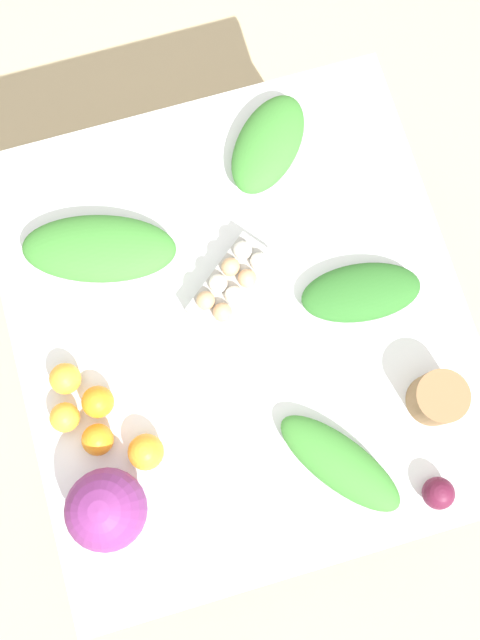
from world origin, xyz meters
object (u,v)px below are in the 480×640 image
object	(u,v)px
cabbage_purple	(106,510)
beet_root	(438,493)
greens_bunch_kale	(99,249)
greens_bunch_chard	(268,144)
egg_carton	(233,284)
orange_4	(65,379)
orange_2	(98,440)
orange_1	(98,402)
orange_3	(146,452)
greens_bunch_dandelion	(340,463)
paper_bag	(437,398)
greens_bunch_beet_tops	(361,292)
orange_0	(65,417)

from	to	relation	value
cabbage_purple	beet_root	distance (m)	0.73
cabbage_purple	greens_bunch_kale	world-z (taller)	cabbage_purple
cabbage_purple	greens_bunch_kale	distance (m)	0.60
beet_root	greens_bunch_chard	bearing A→B (deg)	-172.08
egg_carton	orange_4	size ratio (longest dim) A/B	3.39
egg_carton	greens_bunch_kale	bearing A→B (deg)	109.90
cabbage_purple	orange_2	xyz separation A→B (m)	(-0.15, 0.01, -0.05)
greens_bunch_kale	orange_1	size ratio (longest dim) A/B	4.93
orange_2	orange_3	world-z (taller)	orange_3
greens_bunch_dandelion	orange_4	distance (m)	0.65
greens_bunch_kale	egg_carton	bearing A→B (deg)	58.49
greens_bunch_kale	orange_4	xyz separation A→B (m)	(0.28, -0.15, -0.00)
paper_bag	greens_bunch_chard	distance (m)	0.73
orange_2	orange_4	size ratio (longest dim) A/B	1.00
paper_bag	greens_bunch_beet_tops	distance (m)	0.30
egg_carton	orange_1	distance (m)	0.41
orange_3	orange_1	bearing A→B (deg)	-150.87
greens_bunch_dandelion	orange_3	world-z (taller)	orange_3
greens_bunch_dandelion	orange_4	xyz separation A→B (m)	(-0.36, -0.55, 0.00)
orange_3	orange_4	size ratio (longest dim) A/B	1.13
greens_bunch_kale	greens_bunch_beet_tops	size ratio (longest dim) A/B	1.29
greens_bunch_chard	orange_0	size ratio (longest dim) A/B	4.05
greens_bunch_beet_tops	paper_bag	bearing A→B (deg)	16.47
orange_0	greens_bunch_kale	bearing A→B (deg)	154.99
egg_carton	greens_bunch_kale	xyz separation A→B (m)	(-0.17, -0.28, -0.00)
greens_bunch_chard	orange_3	size ratio (longest dim) A/B	3.39
greens_bunch_beet_tops	greens_bunch_chard	bearing A→B (deg)	-166.04
greens_bunch_chard	orange_2	bearing A→B (deg)	-44.56
orange_2	orange_4	bearing A→B (deg)	-166.02
greens_bunch_chard	orange_1	bearing A→B (deg)	-47.87
greens_bunch_beet_tops	orange_4	xyz separation A→B (m)	(0.01, -0.72, 0.00)
orange_2	greens_bunch_beet_tops	bearing A→B (deg)	103.44
greens_bunch_chard	greens_bunch_dandelion	bearing A→B (deg)	-4.70
paper_bag	orange_0	bearing A→B (deg)	-103.22
orange_1	greens_bunch_dandelion	bearing A→B (deg)	59.95
greens_bunch_kale	orange_1	world-z (taller)	greens_bunch_kale
greens_bunch_chard	orange_4	world-z (taller)	greens_bunch_chard
orange_1	orange_3	world-z (taller)	orange_3
greens_bunch_chard	orange_4	distance (m)	0.75
greens_bunch_beet_tops	orange_2	size ratio (longest dim) A/B	3.93
greens_bunch_chard	greens_bunch_beet_tops	world-z (taller)	greens_bunch_chard
greens_bunch_chard	orange_3	distance (m)	0.80
paper_bag	orange_3	distance (m)	0.67
paper_bag	greens_bunch_beet_tops	world-z (taller)	paper_bag
orange_3	paper_bag	bearing A→B (deg)	84.24
egg_carton	orange_1	bearing A→B (deg)	167.30
greens_bunch_kale	orange_0	distance (m)	0.40
cabbage_purple	greens_bunch_kale	size ratio (longest dim) A/B	0.48
orange_4	greens_bunch_chard	bearing A→B (deg)	124.92
cabbage_purple	orange_4	bearing A→B (deg)	-174.29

